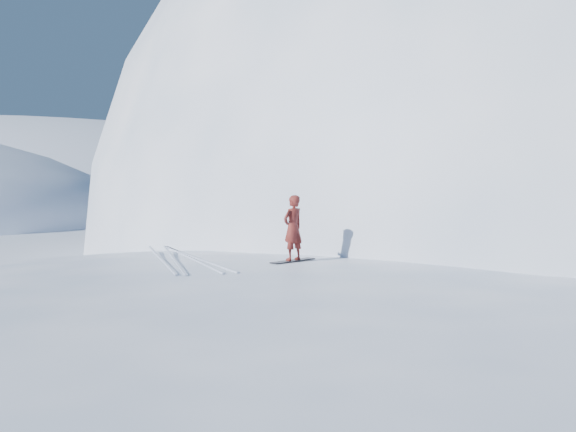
% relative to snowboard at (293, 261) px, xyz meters
% --- Properties ---
extents(ground, '(400.00, 400.00, 0.00)m').
position_rel_snowboard_xyz_m(ground, '(-1.66, -3.90, -2.41)').
color(ground, white).
rests_on(ground, ground).
extents(near_ridge, '(36.00, 28.00, 4.80)m').
position_rel_snowboard_xyz_m(near_ridge, '(-0.66, -0.90, -2.41)').
color(near_ridge, white).
rests_on(near_ridge, ground).
extents(summit_peak, '(60.00, 56.00, 56.00)m').
position_rel_snowboard_xyz_m(summit_peak, '(20.34, 22.10, -2.41)').
color(summit_peak, white).
rests_on(summit_peak, ground).
extents(peak_shoulder, '(28.00, 24.00, 18.00)m').
position_rel_snowboard_xyz_m(peak_shoulder, '(8.34, 16.10, -2.41)').
color(peak_shoulder, white).
rests_on(peak_shoulder, ground).
extents(far_ridge_c, '(140.00, 90.00, 36.00)m').
position_rel_snowboard_xyz_m(far_ridge_c, '(-41.66, 106.10, -2.41)').
color(far_ridge_c, white).
rests_on(far_ridge_c, ground).
extents(wind_bumps, '(16.00, 14.40, 1.00)m').
position_rel_snowboard_xyz_m(wind_bumps, '(-2.22, -1.78, -2.41)').
color(wind_bumps, white).
rests_on(wind_bumps, ground).
extents(snowboard, '(1.26, 1.05, 0.02)m').
position_rel_snowboard_xyz_m(snowboard, '(0.00, 0.00, 0.00)').
color(snowboard, black).
rests_on(snowboard, near_ridge).
extents(snowboarder, '(0.72, 0.68, 1.66)m').
position_rel_snowboard_xyz_m(snowboarder, '(0.00, 0.00, 0.84)').
color(snowboarder, maroon).
rests_on(snowboarder, snowboard).
extents(board_tracks, '(2.64, 5.93, 0.04)m').
position_rel_snowboard_xyz_m(board_tracks, '(-2.90, 1.02, 0.01)').
color(board_tracks, silver).
rests_on(board_tracks, ground).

